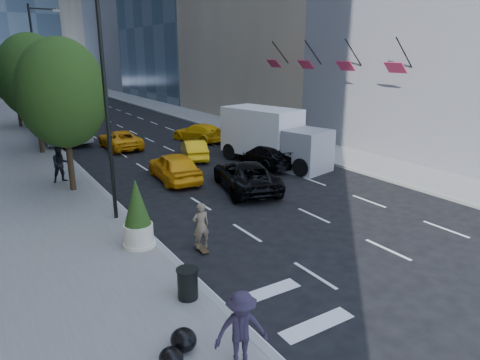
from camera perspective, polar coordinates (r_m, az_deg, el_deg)
ground at (r=18.45m, az=7.45°, el=-5.32°), size 160.00×160.00×0.00m
sidewalk_left at (r=43.67m, az=-29.21°, el=5.60°), size 6.00×120.00×0.15m
sidewalk_right at (r=48.43m, az=-6.15°, el=8.50°), size 4.00×120.00×0.15m
lamp_near at (r=17.76m, az=-17.10°, el=12.56°), size 2.13×0.22×10.00m
lamp_far at (r=35.42m, az=-25.23°, el=13.43°), size 2.13×0.22×10.00m
tree_near at (r=22.50m, az=-22.61°, el=10.59°), size 4.20×4.20×7.46m
tree_mid at (r=32.36m, az=-25.94°, el=12.30°), size 4.50×4.50×7.99m
tree_far at (r=45.31m, az=-27.92°, el=11.95°), size 3.90×3.90×6.92m
traffic_signal at (r=53.36m, az=-27.79°, el=11.97°), size 2.48×0.53×5.20m
facade_flags at (r=31.69m, az=11.43°, el=15.12°), size 1.85×13.30×2.05m
skateboarder at (r=15.32m, az=-5.22°, el=-6.50°), size 0.66×0.46×1.71m
black_sedan_lincoln at (r=22.09m, az=0.76°, el=0.60°), size 3.86×5.89×1.51m
black_sedan_mercedes at (r=26.75m, az=3.60°, el=3.31°), size 2.30×4.97×1.41m
taxi_a at (r=23.93m, az=-8.77°, el=1.80°), size 2.29×4.87×1.61m
taxi_b at (r=28.74m, az=-6.16°, el=4.08°), size 2.51×4.19×1.30m
taxi_c at (r=32.97m, az=-15.72°, el=5.21°), size 2.29×4.88×1.35m
taxi_d at (r=34.59m, az=-5.50°, el=6.32°), size 3.42×5.22×1.41m
city_bus at (r=39.88m, az=-23.15°, el=8.17°), size 3.97×13.74×3.78m
box_truck at (r=27.24m, az=4.42°, el=5.81°), size 4.21×7.64×3.46m
pedestrian_a at (r=24.78m, az=-22.80°, el=1.98°), size 1.03×0.85×1.97m
pedestrian_c at (r=9.82m, az=0.17°, el=-19.41°), size 1.36×1.05×1.85m
trash_can at (r=12.50m, az=-6.99°, el=-13.61°), size 0.58×0.58×0.87m
planter_shrub at (r=15.61m, az=-13.52°, el=-4.52°), size 1.05×1.05×2.51m
garbage_bags at (r=10.58m, az=-8.17°, el=-21.16°), size 1.06×1.02×0.52m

